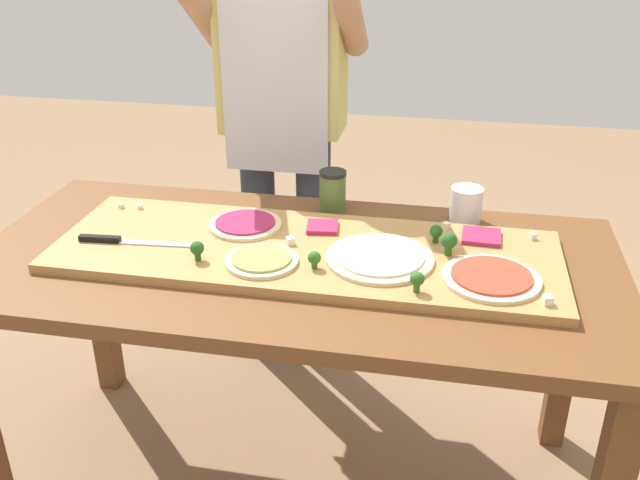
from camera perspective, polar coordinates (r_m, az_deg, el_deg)
name	(u,v)px	position (r m, az deg, el deg)	size (l,w,h in m)	color
ground_plane	(299,480)	(2.26, -1.76, -18.96)	(8.00, 8.00, 0.00)	#896B4C
prep_table	(295,291)	(1.85, -2.04, -4.18)	(1.67, 0.79, 0.77)	brown
cutting_board	(305,252)	(1.80, -1.23, -0.96)	(1.29, 0.44, 0.02)	#B27F47
chefs_knife	(123,241)	(1.89, -15.76, -0.06)	(0.33, 0.05, 0.02)	#B7BABF
pizza_whole_beet_magenta	(245,224)	(1.91, -6.11, 1.30)	(0.20, 0.20, 0.02)	beige
pizza_whole_tomato_red	(491,277)	(1.69, 13.79, -2.99)	(0.23, 0.23, 0.02)	beige
pizza_whole_cheese_artichoke	(380,258)	(1.73, 4.88, -1.43)	(0.27, 0.27, 0.02)	beige
pizza_whole_pesto_green	(262,260)	(1.72, -4.79, -1.64)	(0.18, 0.18, 0.02)	beige
pizza_slice_center	(322,227)	(1.89, 0.20, 1.07)	(0.08, 0.08, 0.01)	#9E234C
pizza_slice_near_right	(481,236)	(1.88, 13.01, 0.28)	(0.10, 0.10, 0.01)	#9E234C
broccoli_floret_front_left	(449,242)	(1.77, 10.47, -0.13)	(0.04, 0.04, 0.06)	#2C5915
broccoli_floret_back_mid	(314,258)	(1.68, -0.46, -1.51)	(0.03, 0.03, 0.05)	#366618
broccoli_floret_back_left	(417,280)	(1.60, 7.92, -3.23)	(0.03, 0.03, 0.05)	#366618
broccoli_floret_center_right	(197,249)	(1.74, -9.98, -0.73)	(0.03, 0.03, 0.05)	#2C5915
broccoli_floret_front_right	(436,232)	(1.83, 9.44, 0.64)	(0.03, 0.03, 0.05)	#2C5915
cheese_crumble_a	(140,207)	(2.08, -14.45, 2.64)	(0.01, 0.01, 0.01)	white
cheese_crumble_b	(290,241)	(1.81, -2.43, -0.07)	(0.02, 0.02, 0.02)	white
cheese_crumble_c	(121,206)	(2.10, -15.89, 2.70)	(0.01, 0.01, 0.01)	silver
cheese_crumble_d	(533,236)	(1.92, 16.94, 0.31)	(0.02, 0.02, 0.02)	white
cheese_crumble_e	(446,226)	(1.92, 10.24, 1.15)	(0.02, 0.02, 0.02)	silver
cheese_crumble_f	(548,300)	(1.62, 18.06, -4.68)	(0.02, 0.02, 0.02)	white
flour_cup	(466,207)	(2.03, 11.80, 2.69)	(0.09, 0.09, 0.10)	white
sauce_jar	(333,191)	(2.04, 1.04, 4.00)	(0.08, 0.08, 0.12)	#517033
cook_center	(283,102)	(2.35, -3.07, 11.20)	(0.54, 0.39, 1.67)	#333847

